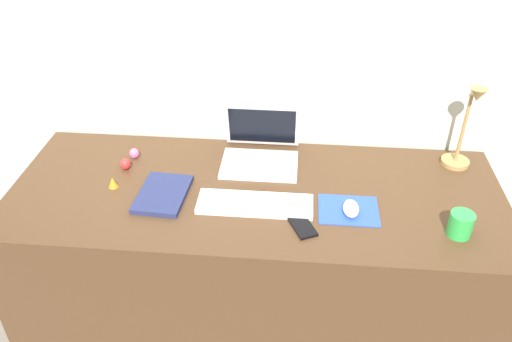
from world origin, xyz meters
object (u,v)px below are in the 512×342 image
at_px(coffee_mug, 461,224).
at_px(toy_figurine_red, 125,164).
at_px(laptop, 262,147).
at_px(keyboard, 255,204).
at_px(toy_figurine_orange, 113,182).
at_px(notebook_pad, 163,194).
at_px(toy_figurine_pink, 134,153).
at_px(mouse, 351,208).
at_px(cell_phone, 302,225).
at_px(desk_lamp, 465,130).

height_order(coffee_mug, toy_figurine_red, coffee_mug).
xyz_separation_m(laptop, keyboard, (0.00, -0.32, -0.04)).
distance_m(toy_figurine_red, toy_figurine_orange, 0.12).
bearing_deg(laptop, toy_figurine_orange, -155.45).
xyz_separation_m(notebook_pad, toy_figurine_pink, (-0.18, 0.24, 0.01)).
distance_m(mouse, toy_figurine_red, 0.89).
bearing_deg(laptop, coffee_mug, -30.42).
xyz_separation_m(keyboard, toy_figurine_red, (-0.53, 0.19, 0.01)).
bearing_deg(coffee_mug, cell_phone, -179.13).
height_order(mouse, toy_figurine_pink, toy_figurine_pink).
relative_size(toy_figurine_pink, toy_figurine_red, 0.95).
height_order(keyboard, desk_lamp, desk_lamp).
bearing_deg(cell_phone, coffee_mug, -24.37).
bearing_deg(laptop, toy_figurine_pink, -175.33).
relative_size(desk_lamp, coffee_mug, 4.18).
bearing_deg(laptop, notebook_pad, -139.67).
height_order(keyboard, toy_figurine_orange, toy_figurine_orange).
height_order(keyboard, notebook_pad, same).
bearing_deg(toy_figurine_red, mouse, -13.07).
bearing_deg(cell_phone, laptop, 87.19).
bearing_deg(coffee_mug, toy_figurine_orange, 172.62).
relative_size(keyboard, coffee_mug, 4.83).
height_order(toy_figurine_pink, toy_figurine_orange, toy_figurine_pink).
relative_size(desk_lamp, toy_figurine_orange, 8.67).
bearing_deg(coffee_mug, toy_figurine_pink, 163.24).
height_order(notebook_pad, coffee_mug, coffee_mug).
relative_size(cell_phone, toy_figurine_orange, 3.13).
xyz_separation_m(laptop, toy_figurine_orange, (-0.54, -0.25, -0.03)).
bearing_deg(desk_lamp, toy_figurine_pink, -177.77).
bearing_deg(toy_figurine_red, laptop, 13.19).
xyz_separation_m(laptop, cell_phone, (0.17, -0.41, -0.05)).
distance_m(cell_phone, toy_figurine_orange, 0.73).
distance_m(keyboard, notebook_pad, 0.34).
xyz_separation_m(laptop, toy_figurine_pink, (-0.51, -0.04, -0.03)).
height_order(laptop, toy_figurine_pink, laptop).
relative_size(keyboard, mouse, 4.27).
bearing_deg(toy_figurine_pink, keyboard, -27.94).
height_order(laptop, mouse, laptop).
relative_size(cell_phone, coffee_mug, 1.51).
relative_size(mouse, cell_phone, 0.75).
distance_m(keyboard, toy_figurine_red, 0.56).
distance_m(laptop, desk_lamp, 0.78).
distance_m(mouse, toy_figurine_orange, 0.88).
xyz_separation_m(laptop, coffee_mug, (0.69, -0.40, -0.01)).
xyz_separation_m(desk_lamp, toy_figurine_red, (-1.30, -0.13, -0.15)).
relative_size(notebook_pad, coffee_mug, 2.83).
height_order(laptop, toy_figurine_red, laptop).
distance_m(desk_lamp, toy_figurine_orange, 1.34).
relative_size(keyboard, desk_lamp, 1.16).
bearing_deg(mouse, toy_figurine_red, 166.93).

